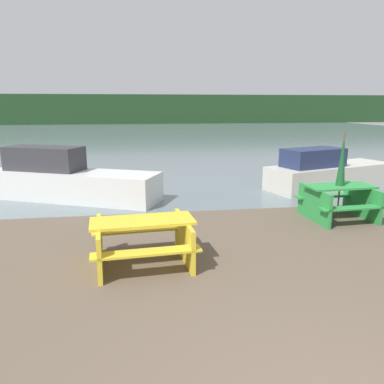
{
  "coord_description": "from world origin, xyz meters",
  "views": [
    {
      "loc": [
        -1.59,
        -2.04,
        2.6
      ],
      "look_at": [
        -0.45,
        5.36,
        0.85
      ],
      "focal_mm": 35.0,
      "sensor_mm": 36.0,
      "label": 1
    }
  ],
  "objects": [
    {
      "name": "far_treeline",
      "position": [
        0.0,
        51.84,
        2.0
      ],
      "size": [
        80.0,
        1.6,
        4.0
      ],
      "color": "#1E3D1E",
      "rests_on": "water"
    },
    {
      "name": "water",
      "position": [
        0.0,
        31.84,
        -0.0
      ],
      "size": [
        60.0,
        50.0,
        0.0
      ],
      "color": "slate",
      "rests_on": "ground_plane"
    },
    {
      "name": "boat",
      "position": [
        -3.48,
        8.66,
        0.55
      ],
      "size": [
        4.96,
        3.17,
        1.46
      ],
      "rotation": [
        0.0,
        0.0,
        -0.42
      ],
      "color": "silver",
      "rests_on": "water"
    },
    {
      "name": "umbrella_darkgreen",
      "position": [
        3.04,
        5.73,
        1.38
      ],
      "size": [
        0.2,
        0.2,
        2.02
      ],
      "color": "brown",
      "rests_on": "ground_plane"
    },
    {
      "name": "boat_second",
      "position": [
        4.45,
        8.92,
        0.49
      ],
      "size": [
        4.53,
        2.61,
        1.29
      ],
      "rotation": [
        0.0,
        0.0,
        0.31
      ],
      "color": "beige",
      "rests_on": "water"
    },
    {
      "name": "picnic_table_green",
      "position": [
        3.04,
        5.73,
        0.47
      ],
      "size": [
        1.59,
        1.46,
        0.8
      ],
      "rotation": [
        0.0,
        0.0,
        0.06
      ],
      "color": "green",
      "rests_on": "ground_plane"
    },
    {
      "name": "picnic_table_yellow",
      "position": [
        -1.5,
        3.89,
        0.45
      ],
      "size": [
        1.79,
        1.51,
        0.76
      ],
      "rotation": [
        0.0,
        0.0,
        0.08
      ],
      "color": "yellow",
      "rests_on": "ground_plane"
    }
  ]
}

